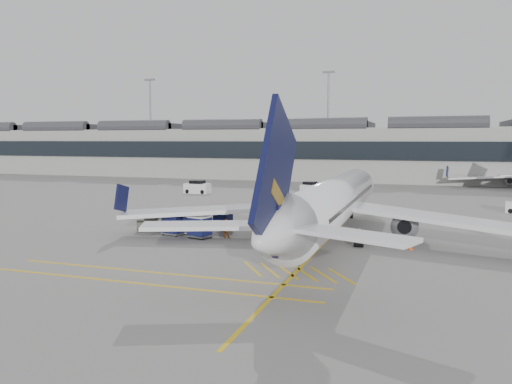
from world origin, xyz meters
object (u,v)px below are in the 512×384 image
(ramp_agent_a, at_px, (293,221))
(pushback_tug, at_px, (153,224))
(airliner_main, at_px, (331,203))
(baggage_cart_a, at_px, (223,221))
(ramp_agent_b, at_px, (226,228))
(belt_loader, at_px, (279,223))

(ramp_agent_a, height_order, pushback_tug, ramp_agent_a)
(airliner_main, height_order, baggage_cart_a, airliner_main)
(ramp_agent_a, height_order, ramp_agent_b, ramp_agent_b)
(baggage_cart_a, distance_m, ramp_agent_b, 3.56)
(belt_loader, relative_size, ramp_agent_b, 2.99)
(airliner_main, bearing_deg, belt_loader, 145.08)
(airliner_main, distance_m, belt_loader, 7.61)
(belt_loader, bearing_deg, pushback_tug, -167.08)
(baggage_cart_a, relative_size, pushback_tug, 0.63)
(ramp_agent_b, bearing_deg, ramp_agent_a, -129.70)
(belt_loader, relative_size, pushback_tug, 1.71)
(airliner_main, bearing_deg, baggage_cart_a, 171.92)
(belt_loader, xyz_separation_m, ramp_agent_a, (1.40, 0.21, 0.20))
(airliner_main, xyz_separation_m, belt_loader, (-5.83, 4.11, -2.66))
(belt_loader, relative_size, baggage_cart_a, 2.73)
(ramp_agent_b, xyz_separation_m, pushback_tug, (-7.92, 0.93, -0.19))
(baggage_cart_a, distance_m, ramp_agent_a, 6.80)
(belt_loader, xyz_separation_m, pushback_tug, (-11.14, -4.81, 0.07))
(ramp_agent_a, distance_m, ramp_agent_b, 7.53)
(ramp_agent_a, bearing_deg, ramp_agent_b, -154.54)
(pushback_tug, bearing_deg, airliner_main, -12.96)
(airliner_main, bearing_deg, ramp_agent_a, 135.98)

